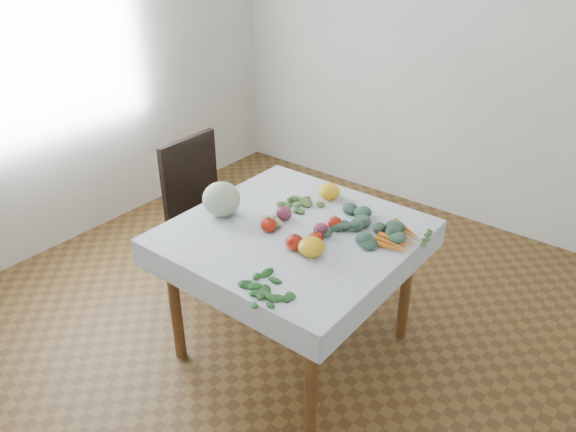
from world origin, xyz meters
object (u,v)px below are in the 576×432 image
object	(u,v)px
table	(293,247)
cabbage	(221,199)
carrot_bunch	(401,239)
heirloom_back	(329,191)
chair	(204,203)

from	to	relation	value
table	cabbage	xyz separation A→B (m)	(-0.39, -0.10, 0.19)
table	carrot_bunch	world-z (taller)	carrot_bunch
table	heirloom_back	bearing A→B (deg)	97.79
chair	heirloom_back	world-z (taller)	chair
table	cabbage	bearing A→B (deg)	-165.38
table	carrot_bunch	xyz separation A→B (m)	(0.47, 0.23, 0.12)
table	chair	xyz separation A→B (m)	(-0.86, 0.19, -0.11)
carrot_bunch	cabbage	bearing A→B (deg)	-158.97
table	chair	distance (m)	0.88
heirloom_back	chair	bearing A→B (deg)	-166.14
heirloom_back	carrot_bunch	xyz separation A→B (m)	(0.53, -0.16, -0.03)
heirloom_back	carrot_bunch	bearing A→B (deg)	-17.00
chair	heirloom_back	xyz separation A→B (m)	(0.80, 0.20, 0.26)
chair	cabbage	distance (m)	0.63
chair	heirloom_back	size ratio (longest dim) A/B	7.67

